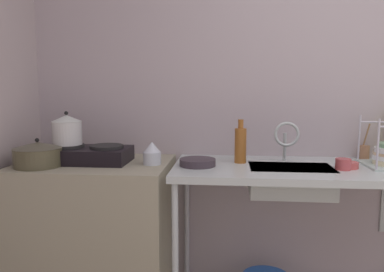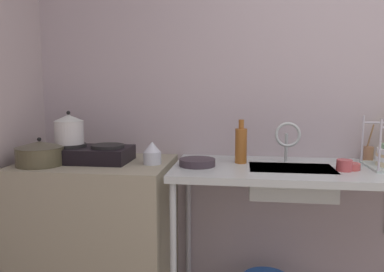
{
  "view_description": "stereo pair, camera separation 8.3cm",
  "coord_description": "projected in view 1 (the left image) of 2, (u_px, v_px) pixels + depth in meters",
  "views": [
    {
      "loc": [
        -1.05,
        -0.9,
        1.35
      ],
      "look_at": [
        -1.26,
        1.28,
        1.07
      ],
      "focal_mm": 34.8,
      "sensor_mm": 36.0,
      "label": 1
    },
    {
      "loc": [
        -0.97,
        -0.89,
        1.35
      ],
      "look_at": [
        -1.26,
        1.28,
        1.07
      ],
      "focal_mm": 34.8,
      "sensor_mm": 36.0,
      "label": 2
    }
  ],
  "objects": [
    {
      "name": "stove",
      "position": [
        87.0,
        154.0,
        2.29
      ],
      "size": [
        0.52,
        0.3,
        0.11
      ],
      "color": "black",
      "rests_on": "counter_concrete"
    },
    {
      "name": "frying_pan",
      "position": [
        198.0,
        162.0,
        2.19
      ],
      "size": [
        0.21,
        0.21,
        0.04
      ],
      "primitive_type": "cylinder",
      "color": "#352C34",
      "rests_on": "counter_sink"
    },
    {
      "name": "counter_concrete",
      "position": [
        97.0,
        232.0,
        2.35
      ],
      "size": [
        0.92,
        0.66,
        0.9
      ],
      "primitive_type": "cube",
      "color": "gray",
      "rests_on": "ground"
    },
    {
      "name": "pot_on_left_burner",
      "position": [
        67.0,
        130.0,
        2.29
      ],
      "size": [
        0.18,
        0.18,
        0.21
      ],
      "color": "silver",
      "rests_on": "stove"
    },
    {
      "name": "percolator",
      "position": [
        152.0,
        153.0,
        2.23
      ],
      "size": [
        0.11,
        0.11,
        0.14
      ],
      "color": "silver",
      "rests_on": "counter_concrete"
    },
    {
      "name": "bottle_by_sink",
      "position": [
        240.0,
        145.0,
        2.27
      ],
      "size": [
        0.07,
        0.07,
        0.27
      ],
      "color": "#925420",
      "rests_on": "counter_sink"
    },
    {
      "name": "sink_basin",
      "position": [
        291.0,
        181.0,
        2.17
      ],
      "size": [
        0.48,
        0.29,
        0.16
      ],
      "primitive_type": "cube",
      "color": "#B0BBBA",
      "rests_on": "counter_sink"
    },
    {
      "name": "pot_beside_stove",
      "position": [
        38.0,
        154.0,
        2.17
      ],
      "size": [
        0.28,
        0.28,
        0.17
      ],
      "color": "#4B4731",
      "rests_on": "counter_concrete"
    },
    {
      "name": "utensil_jar",
      "position": [
        364.0,
        151.0,
        2.4
      ],
      "size": [
        0.06,
        0.06,
        0.23
      ],
      "color": "#9D6C4D",
      "rests_on": "counter_sink"
    },
    {
      "name": "counter_sink",
      "position": [
        300.0,
        177.0,
        2.19
      ],
      "size": [
        1.49,
        0.66,
        0.9
      ],
      "color": "#B0BBBA",
      "rests_on": "ground"
    },
    {
      "name": "cup_by_rack",
      "position": [
        343.0,
        164.0,
        2.08
      ],
      "size": [
        0.08,
        0.08,
        0.06
      ],
      "primitive_type": "cylinder",
      "color": "#B5474A",
      "rests_on": "counter_sink"
    },
    {
      "name": "faucet",
      "position": [
        286.0,
        136.0,
        2.26
      ],
      "size": [
        0.15,
        0.09,
        0.25
      ],
      "color": "#B0BBBA",
      "rests_on": "counter_sink"
    },
    {
      "name": "small_bowl_on_drainboard",
      "position": [
        348.0,
        165.0,
        2.13
      ],
      "size": [
        0.12,
        0.12,
        0.04
      ],
      "primitive_type": "cylinder",
      "color": "#BF4D4B",
      "rests_on": "counter_sink"
    }
  ]
}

